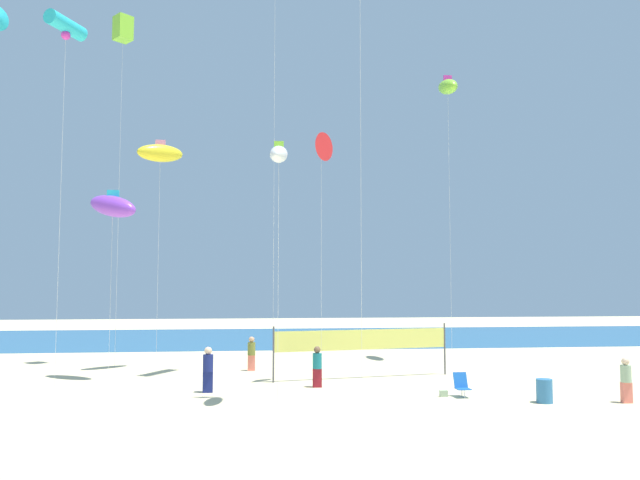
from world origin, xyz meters
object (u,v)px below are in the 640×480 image
(kite_violet_inflatable, at_px, (113,206))
(kite_white_inflatable, at_px, (279,154))
(beachgoer_sage_shirt, at_px, (626,379))
(beachgoer_teal_shirt, at_px, (317,365))
(kite_lime_inflatable, at_px, (448,87))
(beachgoer_olive_shirt, at_px, (251,352))
(kite_lime_box, at_px, (123,29))
(trash_barrel, at_px, (544,391))
(volleyball_net, at_px, (363,342))
(beach_handbag, at_px, (444,394))
(beachgoer_navy_shirt, at_px, (208,368))
(folding_beach_chair, at_px, (462,384))
(kite_red_delta, at_px, (321,147))
(kite_cyan_tube, at_px, (66,27))
(kite_yellow_inflatable, at_px, (160,153))

(kite_violet_inflatable, distance_m, kite_white_inflatable, 9.88)
(beachgoer_sage_shirt, height_order, beachgoer_teal_shirt, beachgoer_teal_shirt)
(beachgoer_teal_shirt, distance_m, kite_lime_inflatable, 18.53)
(beachgoer_olive_shirt, bearing_deg, kite_lime_box, -79.11)
(beachgoer_teal_shirt, distance_m, trash_barrel, 8.80)
(beachgoer_olive_shirt, relative_size, kite_white_inflatable, 0.18)
(volleyball_net, bearing_deg, beachgoer_olive_shirt, 149.26)
(volleyball_net, bearing_deg, beach_handbag, -65.43)
(trash_barrel, xyz_separation_m, beach_handbag, (-3.21, 1.56, -0.30))
(beachgoer_olive_shirt, height_order, kite_lime_box, kite_lime_box)
(beachgoer_navy_shirt, relative_size, trash_barrel, 2.10)
(beachgoer_navy_shirt, xyz_separation_m, beachgoer_sage_shirt, (15.02, -3.75, -0.09))
(beachgoer_sage_shirt, xyz_separation_m, kite_lime_box, (-20.35, 11.89, 17.05))
(volleyball_net, height_order, kite_violet_inflatable, kite_violet_inflatable)
(folding_beach_chair, bearing_deg, kite_lime_inflatable, 70.87)
(beach_handbag, distance_m, kite_red_delta, 11.52)
(trash_barrel, relative_size, kite_white_inflatable, 0.09)
(trash_barrel, relative_size, beach_handbag, 2.84)
(volleyball_net, distance_m, kite_violet_inflatable, 12.88)
(beachgoer_sage_shirt, bearing_deg, kite_lime_box, 45.71)
(beachgoer_navy_shirt, xyz_separation_m, kite_lime_inflatable, (12.70, 8.55, 14.56))
(beachgoer_olive_shirt, relative_size, beach_handbag, 5.61)
(kite_cyan_tube, xyz_separation_m, kite_red_delta, (10.60, 1.11, -4.49))
(volleyball_net, height_order, kite_red_delta, kite_red_delta)
(volleyball_net, distance_m, kite_red_delta, 8.92)
(beachgoer_teal_shirt, height_order, beach_handbag, beachgoer_teal_shirt)
(beachgoer_sage_shirt, bearing_deg, kite_white_inflatable, 72.31)
(beachgoer_teal_shirt, relative_size, trash_barrel, 1.98)
(beachgoer_olive_shirt, xyz_separation_m, kite_yellow_inflatable, (-4.68, 0.60, 9.97))
(folding_beach_chair, xyz_separation_m, kite_cyan_tube, (-15.52, 2.52, 14.25))
(beachgoer_navy_shirt, height_order, kite_lime_inflatable, kite_lime_inflatable)
(kite_white_inflatable, xyz_separation_m, kite_red_delta, (2.04, 4.63, 1.36))
(beachgoer_teal_shirt, xyz_separation_m, beachgoer_olive_shirt, (-2.72, 5.21, -0.00))
(beachgoer_navy_shirt, distance_m, kite_lime_box, 19.55)
(volleyball_net, height_order, kite_yellow_inflatable, kite_yellow_inflatable)
(kite_yellow_inflatable, bearing_deg, volleyball_net, -20.30)
(trash_barrel, xyz_separation_m, kite_cyan_tube, (-18.06, 3.99, 14.29))
(volleyball_net, xyz_separation_m, kite_cyan_tube, (-12.64, -2.41, 13.07))
(trash_barrel, height_order, kite_yellow_inflatable, kite_yellow_inflatable)
(beachgoer_olive_shirt, relative_size, kite_violet_inflatable, 0.20)
(folding_beach_chair, relative_size, volleyball_net, 0.11)
(beachgoer_teal_shirt, distance_m, kite_cyan_tube, 17.26)
(beachgoer_teal_shirt, xyz_separation_m, kite_white_inflatable, (-1.77, -3.72, 7.97))
(beachgoer_olive_shirt, distance_m, kite_cyan_tube, 16.68)
(kite_red_delta, bearing_deg, beachgoer_navy_shirt, -160.23)
(beachgoer_olive_shirt, height_order, kite_violet_inflatable, kite_violet_inflatable)
(volleyball_net, distance_m, beach_handbag, 5.53)
(beachgoer_sage_shirt, distance_m, kite_violet_inflatable, 22.10)
(beachgoer_olive_shirt, relative_size, kite_lime_box, 0.09)
(beachgoer_olive_shirt, relative_size, folding_beach_chair, 1.87)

